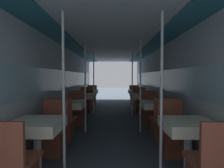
# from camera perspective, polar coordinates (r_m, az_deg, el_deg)

# --- Properties ---
(wall_left) EXTENTS (0.05, 10.39, 2.22)m
(wall_left) POSITION_cam_1_polar(r_m,az_deg,el_deg) (5.53, -15.01, 0.08)
(wall_left) COLOR silver
(wall_left) RESTS_ON ground_plane
(wall_right) EXTENTS (0.05, 10.39, 2.22)m
(wall_right) POSITION_cam_1_polar(r_m,az_deg,el_deg) (5.52, 15.63, 0.07)
(wall_right) COLOR silver
(wall_right) RESTS_ON ground_plane
(ceiling_panel) EXTENTS (2.92, 10.39, 0.07)m
(ceiling_panel) POSITION_cam_1_polar(r_m,az_deg,el_deg) (5.40, 0.30, 12.23)
(ceiling_panel) COLOR silver
(ceiling_panel) RESTS_ON wall_left
(dining_table_left_0) EXTENTS (0.67, 0.67, 0.74)m
(dining_table_left_0) POSITION_cam_1_polar(r_m,az_deg,el_deg) (2.70, -23.29, -13.09)
(dining_table_left_0) COLOR #4C4C51
(dining_table_left_0) RESTS_ON ground_plane
(chair_left_far_0) EXTENTS (0.46, 0.46, 0.93)m
(chair_left_far_0) POSITION_cam_1_polar(r_m,az_deg,el_deg) (3.33, -18.86, -16.11)
(chair_left_far_0) COLOR brown
(chair_left_far_0) RESTS_ON ground_plane
(support_pole_left_0) EXTENTS (0.04, 0.04, 2.22)m
(support_pole_left_0) POSITION_cam_1_polar(r_m,az_deg,el_deg) (2.48, -15.53, -2.98)
(support_pole_left_0) COLOR silver
(support_pole_left_0) RESTS_ON ground_plane
(dining_table_left_1) EXTENTS (0.67, 0.67, 0.74)m
(dining_table_left_1) POSITION_cam_1_polar(r_m,az_deg,el_deg) (4.41, -13.54, -6.98)
(dining_table_left_1) COLOR #4C4C51
(dining_table_left_1) RESTS_ON ground_plane
(chair_left_near_1) EXTENTS (0.46, 0.46, 0.93)m
(chair_left_near_1) POSITION_cam_1_polar(r_m,az_deg,el_deg) (3.91, -15.68, -13.26)
(chair_left_near_1) COLOR brown
(chair_left_near_1) RESTS_ON ground_plane
(chair_left_far_1) EXTENTS (0.46, 0.46, 0.93)m
(chair_left_far_1) POSITION_cam_1_polar(r_m,az_deg,el_deg) (5.05, -11.83, -9.68)
(chair_left_far_1) COLOR brown
(chair_left_far_1) RESTS_ON ground_plane
(support_pole_left_1) EXTENTS (0.04, 0.04, 2.22)m
(support_pole_left_1) POSITION_cam_1_polar(r_m,az_deg,el_deg) (4.28, -8.73, -0.72)
(support_pole_left_1) COLOR silver
(support_pole_left_1) RESTS_ON ground_plane
(dining_table_left_2) EXTENTS (0.67, 0.67, 0.74)m
(dining_table_left_2) POSITION_cam_1_polar(r_m,az_deg,el_deg) (6.20, -9.41, -4.26)
(dining_table_left_2) COLOR #4C4C51
(dining_table_left_2) RESTS_ON ground_plane
(chair_left_near_2) EXTENTS (0.46, 0.46, 0.93)m
(chair_left_near_2) POSITION_cam_1_polar(r_m,az_deg,el_deg) (5.66, -10.44, -8.35)
(chair_left_near_2) COLOR brown
(chair_left_near_2) RESTS_ON ground_plane
(chair_left_far_2) EXTENTS (0.46, 0.46, 0.93)m
(chair_left_far_2) POSITION_cam_1_polar(r_m,az_deg,el_deg) (6.83, -8.53, -6.50)
(chair_left_far_2) COLOR brown
(chair_left_far_2) RESTS_ON ground_plane
(support_pole_left_2) EXTENTS (0.04, 0.04, 2.22)m
(support_pole_left_2) POSITION_cam_1_polar(r_m,az_deg,el_deg) (6.11, -5.98, 0.21)
(support_pole_left_2) COLOR silver
(support_pole_left_2) RESTS_ON ground_plane
(dining_table_left_3) EXTENTS (0.67, 0.67, 0.74)m
(dining_table_left_3) POSITION_cam_1_polar(r_m,az_deg,el_deg) (8.01, -7.16, -2.75)
(dining_table_left_3) COLOR #4C4C51
(dining_table_left_3) RESTS_ON ground_plane
(chair_left_near_3) EXTENTS (0.46, 0.46, 0.93)m
(chair_left_near_3) POSITION_cam_1_polar(r_m,az_deg,el_deg) (7.46, -7.76, -5.75)
(chair_left_near_3) COLOR brown
(chair_left_near_3) RESTS_ON ground_plane
(chair_left_far_3) EXTENTS (0.46, 0.46, 0.93)m
(chair_left_far_3) POSITION_cam_1_polar(r_m,az_deg,el_deg) (8.64, -6.62, -4.63)
(chair_left_far_3) COLOR brown
(chair_left_far_3) RESTS_ON ground_plane
(dining_table_right_0) EXTENTS (0.67, 0.67, 0.74)m
(dining_table_right_0) POSITION_cam_1_polar(r_m,az_deg,el_deg) (2.69, 23.64, -13.16)
(dining_table_right_0) COLOR #4C4C51
(dining_table_right_0) RESTS_ON ground_plane
(chair_right_far_0) EXTENTS (0.46, 0.46, 0.93)m
(chair_right_far_0) POSITION_cam_1_polar(r_m,az_deg,el_deg) (3.32, 19.29, -16.16)
(chair_right_far_0) COLOR brown
(chair_right_far_0) RESTS_ON ground_plane
(support_pole_right_0) EXTENTS (0.04, 0.04, 2.22)m
(support_pole_right_0) POSITION_cam_1_polar(r_m,az_deg,el_deg) (2.48, 15.83, -3.00)
(support_pole_right_0) COLOR silver
(support_pole_right_0) RESTS_ON ground_plane
(dining_table_right_1) EXTENTS (0.67, 0.67, 0.74)m
(dining_table_right_1) POSITION_cam_1_polar(r_m,az_deg,el_deg) (4.40, 14.09, -7.00)
(dining_table_right_1) COLOR #4C4C51
(dining_table_right_1) RESTS_ON ground_plane
(chair_right_near_1) EXTENTS (0.46, 0.46, 0.93)m
(chair_right_near_1) POSITION_cam_1_polar(r_m,az_deg,el_deg) (3.91, 16.17, -13.29)
(chair_right_near_1) COLOR brown
(chair_right_near_1) RESTS_ON ground_plane
(chair_right_far_1) EXTENTS (0.46, 0.46, 0.93)m
(chair_right_far_1) POSITION_cam_1_polar(r_m,az_deg,el_deg) (5.04, 12.41, -9.69)
(chair_right_far_1) COLOR brown
(chair_right_far_1) RESTS_ON ground_plane
(support_pole_right_1) EXTENTS (0.04, 0.04, 2.22)m
(support_pole_right_1) POSITION_cam_1_polar(r_m,az_deg,el_deg) (4.28, 9.27, -0.72)
(support_pole_right_1) COLOR silver
(support_pole_right_1) RESTS_ON ground_plane
(dining_table_right_2) EXTENTS (0.67, 0.67, 0.74)m
(dining_table_right_2) POSITION_cam_1_polar(r_m,az_deg,el_deg) (6.19, 10.05, -4.27)
(dining_table_right_2) COLOR #4C4C51
(dining_table_right_2) RESTS_ON ground_plane
(chair_right_near_2) EXTENTS (0.46, 0.46, 0.93)m
(chair_right_near_2) POSITION_cam_1_polar(r_m,az_deg,el_deg) (5.66, 11.05, -8.36)
(chair_right_near_2) COLOR brown
(chair_right_near_2) RESTS_ON ground_plane
(chair_right_far_2) EXTENTS (0.46, 0.46, 0.93)m
(chair_right_far_2) POSITION_cam_1_polar(r_m,az_deg,el_deg) (6.83, 9.18, -6.51)
(chair_right_far_2) COLOR brown
(chair_right_far_2) RESTS_ON ground_plane
(support_pole_right_2) EXTENTS (0.04, 0.04, 2.22)m
(support_pole_right_2) POSITION_cam_1_polar(r_m,az_deg,el_deg) (6.10, 6.61, 0.20)
(support_pole_right_2) COLOR silver
(support_pole_right_2) RESTS_ON ground_plane
(dining_table_right_3) EXTENTS (0.67, 0.67, 0.74)m
(dining_table_right_3) POSITION_cam_1_polar(r_m,az_deg,el_deg) (8.01, 7.85, -2.76)
(dining_table_right_3) COLOR #4C4C51
(dining_table_right_3) RESTS_ON ground_plane
(chair_right_near_3) EXTENTS (0.46, 0.46, 0.93)m
(chair_right_near_3) POSITION_cam_1_polar(r_m,az_deg,el_deg) (7.45, 8.43, -5.75)
(chair_right_near_3) COLOR brown
(chair_right_near_3) RESTS_ON ground_plane
(chair_right_far_3) EXTENTS (0.46, 0.46, 0.93)m
(chair_right_far_3) POSITION_cam_1_polar(r_m,az_deg,el_deg) (8.64, 7.32, -4.64)
(chair_right_far_3) COLOR brown
(chair_right_far_3) RESTS_ON ground_plane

